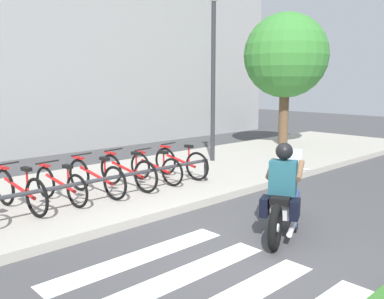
% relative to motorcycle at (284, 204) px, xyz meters
% --- Properties ---
extents(ground_plane, '(48.00, 48.00, 0.00)m').
position_rel_motorcycle_xyz_m(ground_plane, '(-0.93, -0.02, -0.47)').
color(ground_plane, '#424244').
extents(sidewalk, '(24.00, 4.40, 0.15)m').
position_rel_motorcycle_xyz_m(sidewalk, '(-0.93, 3.98, -0.39)').
color(sidewalk, '#A8A399').
rests_on(sidewalk, ground).
extents(crosswalk_stripe_2, '(2.80, 0.40, 0.01)m').
position_rel_motorcycle_xyz_m(crosswalk_stripe_2, '(-2.22, -0.02, -0.46)').
color(crosswalk_stripe_2, white).
rests_on(crosswalk_stripe_2, ground).
extents(crosswalk_stripe_3, '(2.80, 0.40, 0.01)m').
position_rel_motorcycle_xyz_m(crosswalk_stripe_3, '(-2.22, 0.78, -0.46)').
color(crosswalk_stripe_3, white).
rests_on(crosswalk_stripe_3, ground).
extents(motorcycle, '(1.97, 1.07, 1.25)m').
position_rel_motorcycle_xyz_m(motorcycle, '(0.00, 0.00, 0.00)').
color(motorcycle, black).
rests_on(motorcycle, ground).
extents(rider, '(0.76, 0.71, 1.45)m').
position_rel_motorcycle_xyz_m(rider, '(-0.07, -0.03, 0.37)').
color(rider, '#1E4C59').
rests_on(rider, ground).
extents(bicycle_1, '(0.48, 1.71, 0.80)m').
position_rel_motorcycle_xyz_m(bicycle_1, '(-2.78, 3.43, 0.05)').
color(bicycle_1, black).
rests_on(bicycle_1, sidewalk).
extents(bicycle_2, '(0.48, 1.60, 0.74)m').
position_rel_motorcycle_xyz_m(bicycle_2, '(-2.05, 3.43, 0.02)').
color(bicycle_2, black).
rests_on(bicycle_2, sidewalk).
extents(bicycle_3, '(0.48, 1.74, 0.79)m').
position_rel_motorcycle_xyz_m(bicycle_3, '(-1.31, 3.43, 0.04)').
color(bicycle_3, black).
rests_on(bicycle_3, sidewalk).
extents(bicycle_4, '(0.48, 1.71, 0.80)m').
position_rel_motorcycle_xyz_m(bicycle_4, '(-0.58, 3.43, 0.05)').
color(bicycle_4, black).
rests_on(bicycle_4, sidewalk).
extents(bicycle_5, '(0.48, 1.56, 0.73)m').
position_rel_motorcycle_xyz_m(bicycle_5, '(0.15, 3.43, 0.02)').
color(bicycle_5, black).
rests_on(bicycle_5, sidewalk).
extents(bicycle_6, '(0.48, 1.60, 0.78)m').
position_rel_motorcycle_xyz_m(bicycle_6, '(0.89, 3.43, 0.04)').
color(bicycle_6, black).
rests_on(bicycle_6, sidewalk).
extents(bike_rack, '(5.01, 0.07, 0.49)m').
position_rel_motorcycle_xyz_m(bike_rack, '(-1.31, 2.88, 0.11)').
color(bike_rack, '#333338').
rests_on(bike_rack, sidewalk).
extents(street_lamp, '(0.28, 0.28, 4.71)m').
position_rel_motorcycle_xyz_m(street_lamp, '(2.93, 4.38, 2.36)').
color(street_lamp, '#2D2D33').
rests_on(street_lamp, ground).
extents(tree_near_rack, '(2.88, 2.88, 4.67)m').
position_rel_motorcycle_xyz_m(tree_near_rack, '(6.92, 4.78, 2.74)').
color(tree_near_rack, brown).
rests_on(tree_near_rack, ground).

